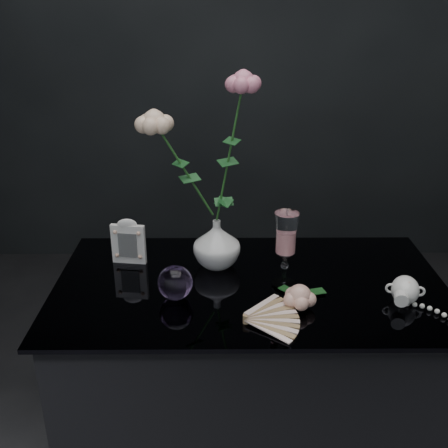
{
  "coord_description": "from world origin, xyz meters",
  "views": [
    {
      "loc": [
        -0.08,
        -1.18,
        1.47
      ],
      "look_at": [
        -0.07,
        0.08,
        0.92
      ],
      "focal_mm": 42.0,
      "sensor_mm": 36.0,
      "label": 1
    }
  ],
  "objects_px": {
    "wine_glass": "(285,250)",
    "paperweight": "(175,283)",
    "vase": "(217,243)",
    "loose_rose": "(300,296)",
    "pearl_jar": "(405,289)",
    "picture_frame": "(128,241)"
  },
  "relations": [
    {
      "from": "wine_glass",
      "to": "picture_frame",
      "type": "height_order",
      "value": "wine_glass"
    },
    {
      "from": "vase",
      "to": "pearl_jar",
      "type": "distance_m",
      "value": 0.52
    },
    {
      "from": "pearl_jar",
      "to": "loose_rose",
      "type": "bearing_deg",
      "value": -160.97
    },
    {
      "from": "vase",
      "to": "loose_rose",
      "type": "xyz_separation_m",
      "value": [
        0.21,
        -0.22,
        -0.04
      ]
    },
    {
      "from": "vase",
      "to": "loose_rose",
      "type": "bearing_deg",
      "value": -47.28
    },
    {
      "from": "vase",
      "to": "wine_glass",
      "type": "relative_size",
      "value": 0.67
    },
    {
      "from": "loose_rose",
      "to": "wine_glass",
      "type": "bearing_deg",
      "value": 118.14
    },
    {
      "from": "picture_frame",
      "to": "paperweight",
      "type": "bearing_deg",
      "value": -45.18
    },
    {
      "from": "vase",
      "to": "pearl_jar",
      "type": "height_order",
      "value": "vase"
    },
    {
      "from": "loose_rose",
      "to": "pearl_jar",
      "type": "relative_size",
      "value": 0.72
    },
    {
      "from": "vase",
      "to": "pearl_jar",
      "type": "bearing_deg",
      "value": -22.44
    },
    {
      "from": "paperweight",
      "to": "pearl_jar",
      "type": "xyz_separation_m",
      "value": [
        0.58,
        -0.02,
        -0.01
      ]
    },
    {
      "from": "picture_frame",
      "to": "loose_rose",
      "type": "relative_size",
      "value": 0.76
    },
    {
      "from": "vase",
      "to": "pearl_jar",
      "type": "relative_size",
      "value": 0.56
    },
    {
      "from": "vase",
      "to": "wine_glass",
      "type": "xyz_separation_m",
      "value": [
        0.18,
        -0.11,
        0.03
      ]
    },
    {
      "from": "wine_glass",
      "to": "paperweight",
      "type": "xyz_separation_m",
      "value": [
        -0.28,
        -0.06,
        -0.06
      ]
    },
    {
      "from": "loose_rose",
      "to": "pearl_jar",
      "type": "xyz_separation_m",
      "value": [
        0.27,
        0.03,
        0.01
      ]
    },
    {
      "from": "paperweight",
      "to": "vase",
      "type": "bearing_deg",
      "value": 59.48
    },
    {
      "from": "vase",
      "to": "wine_glass",
      "type": "bearing_deg",
      "value": -32.08
    },
    {
      "from": "picture_frame",
      "to": "paperweight",
      "type": "distance_m",
      "value": 0.25
    },
    {
      "from": "vase",
      "to": "pearl_jar",
      "type": "xyz_separation_m",
      "value": [
        0.48,
        -0.2,
        -0.03
      ]
    },
    {
      "from": "wine_glass",
      "to": "paperweight",
      "type": "height_order",
      "value": "wine_glass"
    }
  ]
}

